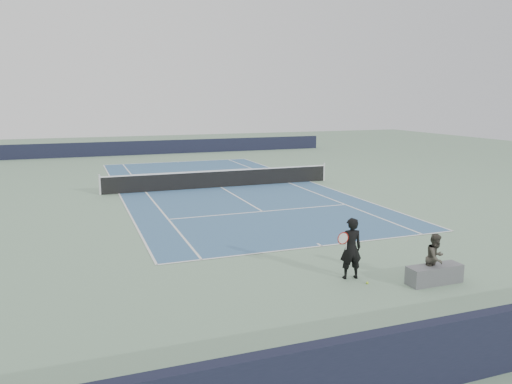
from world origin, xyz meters
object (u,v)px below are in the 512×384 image
object	(u,v)px
spectator_bench	(435,266)
tennis_ball	(367,283)
tennis_player	(351,248)
tennis_net	(221,178)

from	to	relation	value
spectator_bench	tennis_ball	bearing A→B (deg)	161.68
tennis_player	spectator_bench	bearing A→B (deg)	-30.04
tennis_net	tennis_ball	bearing A→B (deg)	-91.73
tennis_net	spectator_bench	size ratio (longest dim) A/B	7.99
tennis_player	tennis_ball	bearing A→B (deg)	-68.63
tennis_ball	spectator_bench	world-z (taller)	spectator_bench
tennis_player	spectator_bench	world-z (taller)	tennis_player
tennis_player	spectator_bench	distance (m)	2.25
tennis_net	tennis_player	size ratio (longest dim) A/B	7.54
tennis_player	tennis_ball	world-z (taller)	tennis_player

